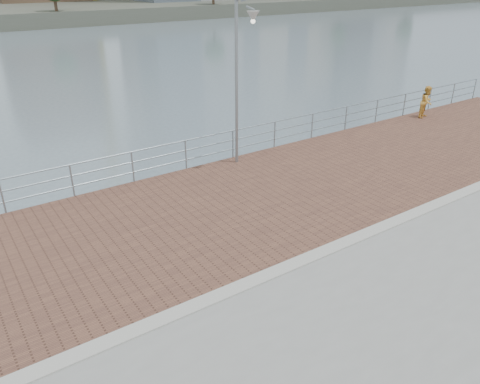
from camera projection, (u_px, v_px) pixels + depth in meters
water at (283, 331)px, 12.36m from camera, size 400.00×400.00×0.00m
brick_lane at (210, 212)px, 14.17m from camera, size 40.00×6.80×0.02m
curb at (286, 267)px, 11.48m from camera, size 40.00×0.40×0.06m
guardrail at (160, 157)px, 16.41m from camera, size 39.06×0.06×1.13m
street_lamp at (243, 53)px, 15.75m from camera, size 0.42×1.22×5.76m
bystander at (427, 102)px, 22.90m from camera, size 0.86×0.74×1.54m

